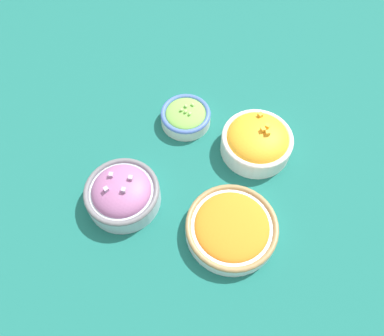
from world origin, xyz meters
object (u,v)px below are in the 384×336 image
bowl_red_onion (122,193)px  bowl_lettuce (186,116)px  bowl_squash (257,141)px  bowl_carrots (232,227)px

bowl_red_onion → bowl_lettuce: 0.25m
bowl_squash → bowl_red_onion: bearing=-123.6°
bowl_carrots → bowl_lettuce: bearing=140.7°
bowl_carrots → bowl_squash: bowl_squash is taller
bowl_carrots → bowl_squash: size_ratio=1.16×
bowl_carrots → bowl_lettuce: (-0.24, 0.19, 0.00)m
bowl_red_onion → bowl_squash: 0.33m
bowl_carrots → bowl_lettuce: 0.31m
bowl_lettuce → bowl_red_onion: bearing=-89.3°
bowl_lettuce → bowl_carrots: bearing=-39.3°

